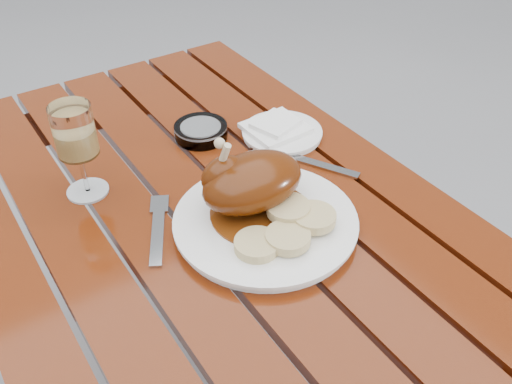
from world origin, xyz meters
TOP-DOWN VIEW (x-y plane):
  - table at (0.00, 0.00)m, footprint 0.80×1.20m
  - dinner_plate at (0.06, -0.13)m, footprint 0.42×0.42m
  - roast_duck at (0.06, -0.08)m, footprint 0.19×0.18m
  - bread_dumplings at (0.07, -0.18)m, footprint 0.19×0.13m
  - wine_glass at (-0.16, 0.14)m, footprint 0.09×0.09m
  - side_plate at (0.26, 0.10)m, footprint 0.19×0.19m
  - napkin at (0.25, 0.11)m, footprint 0.13×0.12m
  - ashtray at (0.11, 0.19)m, footprint 0.15×0.15m
  - fork at (-0.10, -0.04)m, footprint 0.10×0.16m
  - knife at (0.25, -0.02)m, footprint 0.11×0.18m

SIDE VIEW (x-z plane):
  - table at x=0.00m, z-range 0.00..0.75m
  - fork at x=-0.10m, z-range 0.75..0.76m
  - knife at x=0.25m, z-range 0.75..0.76m
  - side_plate at x=0.26m, z-range 0.75..0.76m
  - dinner_plate at x=0.06m, z-range 0.75..0.77m
  - ashtray at x=0.11m, z-range 0.75..0.78m
  - napkin at x=0.25m, z-range 0.76..0.77m
  - bread_dumplings at x=0.07m, z-range 0.77..0.80m
  - roast_duck at x=0.06m, z-range 0.75..0.89m
  - wine_glass at x=-0.16m, z-range 0.75..0.93m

